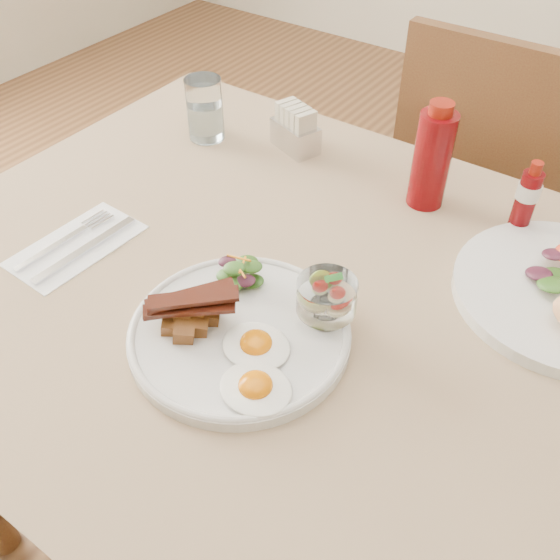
% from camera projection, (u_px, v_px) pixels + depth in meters
% --- Properties ---
extents(table, '(1.33, 0.88, 0.75)m').
position_uv_depth(table, '(347.00, 358.00, 0.88)').
color(table, brown).
rests_on(table, ground).
extents(chair_far, '(0.42, 0.42, 0.93)m').
position_uv_depth(chair_far, '(496.00, 210.00, 1.37)').
color(chair_far, brown).
rests_on(chair_far, ground).
extents(main_plate, '(0.28, 0.28, 0.02)m').
position_uv_depth(main_plate, '(240.00, 334.00, 0.78)').
color(main_plate, silver).
rests_on(main_plate, table).
extents(fried_eggs, '(0.14, 0.15, 0.02)m').
position_uv_depth(fried_eggs, '(256.00, 365.00, 0.73)').
color(fried_eggs, white).
rests_on(fried_eggs, main_plate).
extents(bacon_potato_pile, '(0.11, 0.10, 0.05)m').
position_uv_depth(bacon_potato_pile, '(190.00, 313.00, 0.77)').
color(bacon_potato_pile, brown).
rests_on(bacon_potato_pile, main_plate).
extents(side_salad, '(0.07, 0.07, 0.04)m').
position_uv_depth(side_salad, '(239.00, 274.00, 0.83)').
color(side_salad, '#1E4412').
rests_on(side_salad, main_plate).
extents(fruit_cup, '(0.08, 0.08, 0.08)m').
position_uv_depth(fruit_cup, '(327.00, 297.00, 0.76)').
color(fruit_cup, white).
rests_on(fruit_cup, main_plate).
extents(ketchup_bottle, '(0.07, 0.07, 0.17)m').
position_uv_depth(ketchup_bottle, '(432.00, 158.00, 0.95)').
color(ketchup_bottle, '#5B0508').
rests_on(ketchup_bottle, table).
extents(hot_sauce_bottle, '(0.04, 0.04, 0.12)m').
position_uv_depth(hot_sauce_bottle, '(526.00, 199.00, 0.91)').
color(hot_sauce_bottle, '#5B0508').
rests_on(hot_sauce_bottle, table).
extents(sugar_caddy, '(0.10, 0.08, 0.08)m').
position_uv_depth(sugar_caddy, '(295.00, 131.00, 1.11)').
color(sugar_caddy, silver).
rests_on(sugar_caddy, table).
extents(water_glass, '(0.07, 0.07, 0.11)m').
position_uv_depth(water_glass, '(205.00, 112.00, 1.13)').
color(water_glass, white).
rests_on(water_glass, table).
extents(napkin_cutlery, '(0.11, 0.20, 0.01)m').
position_uv_depth(napkin_cutlery, '(76.00, 245.00, 0.92)').
color(napkin_cutlery, white).
rests_on(napkin_cutlery, table).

